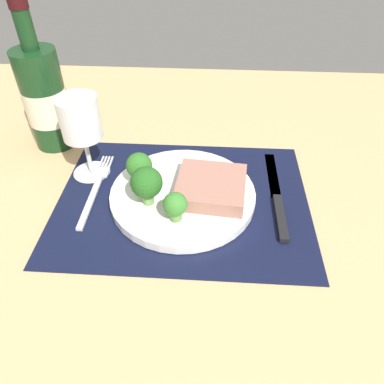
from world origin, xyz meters
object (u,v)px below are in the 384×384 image
Objects in this scene: fork at (96,188)px; knife at (277,199)px; plate at (183,195)px; wine_bottle at (45,99)px; steak at (211,187)px; wine_glass at (81,123)px.

fork is 31.18cm from knife.
wine_bottle is at bearing 149.75° from plate.
knife is at bearing 1.92° from plate.
fork is at bearing 175.68° from steak.
wine_glass is (-2.08, 4.95, 9.94)cm from fork.
plate is at bearing 178.96° from steak.
wine_bottle is at bearing 135.86° from wine_glass.
fork is at bearing -67.17° from wine_glass.
steak reaches higher than plate.
steak is at bearing -16.33° from wine_glass.
steak is 11.52cm from knife.
wine_bottle reaches higher than wine_glass.
knife is at bearing -19.59° from wine_bottle.
fork is (-15.31, 1.42, -0.55)cm from plate.
knife is at bearing 1.69° from fork.
wine_glass is (-22.03, 6.45, 7.34)cm from steak.
wine_bottle is at bearing 132.72° from fork.
plate is at bearing -30.25° from wine_bottle.
knife is (11.22, 0.62, -2.55)cm from steak.
plate is at bearing -176.56° from knife.
wine_bottle reaches higher than steak.
plate is 2.19× the size of steak.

